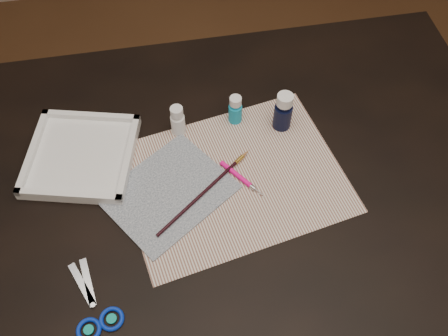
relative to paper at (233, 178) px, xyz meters
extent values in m
cube|color=#422614|center=(-0.02, 0.00, -0.76)|extent=(3.50, 3.50, 0.02)
cube|color=black|center=(-0.02, 0.00, -0.38)|extent=(1.30, 0.90, 0.75)
cube|color=silver|center=(0.00, 0.00, 0.00)|extent=(0.51, 0.43, 0.00)
cube|color=#14223A|center=(-0.14, -0.01, 0.00)|extent=(0.31, 0.30, 0.00)
cylinder|color=white|center=(-0.10, 0.15, 0.04)|extent=(0.04, 0.04, 0.08)
cylinder|color=#1397BF|center=(0.03, 0.16, 0.04)|extent=(0.04, 0.04, 0.08)
cylinder|color=black|center=(0.14, 0.12, 0.05)|extent=(0.04, 0.04, 0.10)
cube|color=white|center=(-0.32, 0.11, 0.01)|extent=(0.27, 0.27, 0.03)
camera|label=1|loc=(-0.12, -0.57, 0.90)|focal=40.00mm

